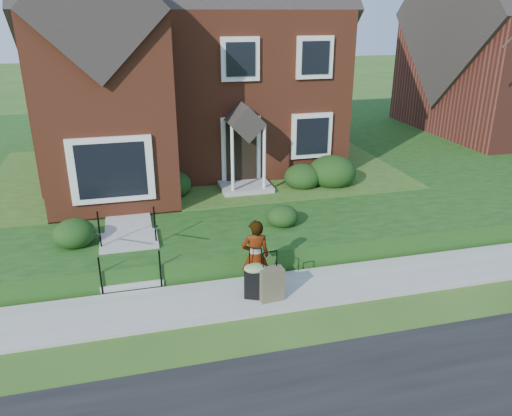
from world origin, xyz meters
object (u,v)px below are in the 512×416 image
object	(u,v)px
suitcase_black	(255,279)
suitcase_olive	(271,284)
front_steps	(130,255)
woman	(255,256)

from	to	relation	value
suitcase_black	suitcase_olive	distance (m)	0.37
suitcase_black	suitcase_olive	bearing A→B (deg)	-2.52
front_steps	woman	bearing A→B (deg)	-32.59
front_steps	woman	xyz separation A→B (m)	(2.68, -1.72, 0.46)
front_steps	woman	size ratio (longest dim) A/B	1.18
woman	suitcase_olive	distance (m)	0.69
front_steps	woman	distance (m)	3.22
suitcase_olive	woman	bearing A→B (deg)	113.38
front_steps	suitcase_olive	bearing A→B (deg)	-36.38
suitcase_black	woman	bearing A→B (deg)	98.20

